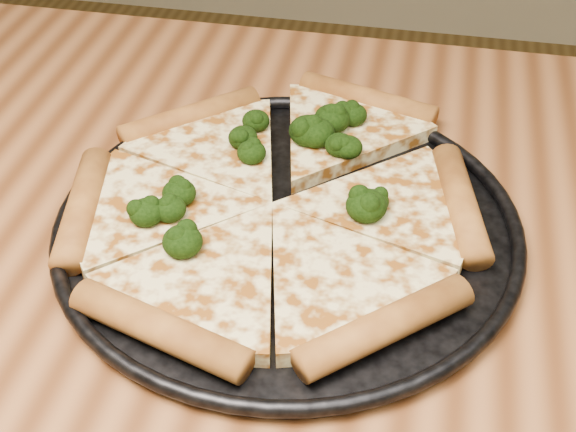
# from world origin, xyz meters

# --- Properties ---
(dining_table) EXTENTS (1.20, 0.90, 0.75)m
(dining_table) POSITION_xyz_m (0.00, 0.00, 0.66)
(dining_table) COLOR brown
(dining_table) RESTS_ON ground
(pizza_pan) EXTENTS (0.35, 0.35, 0.02)m
(pizza_pan) POSITION_xyz_m (0.10, 0.12, 0.76)
(pizza_pan) COLOR black
(pizza_pan) RESTS_ON dining_table
(pizza) EXTENTS (0.33, 0.36, 0.02)m
(pizza) POSITION_xyz_m (0.09, 0.14, 0.77)
(pizza) COLOR #F6E397
(pizza) RESTS_ON pizza_pan
(broccoli_florets) EXTENTS (0.19, 0.21, 0.02)m
(broccoli_florets) POSITION_xyz_m (0.09, 0.18, 0.78)
(broccoli_florets) COLOR black
(broccoli_florets) RESTS_ON pizza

